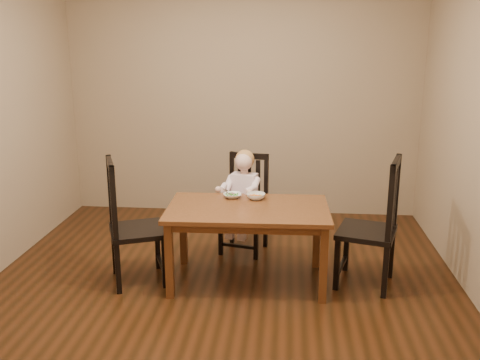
# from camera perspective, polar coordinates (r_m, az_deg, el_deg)

# --- Properties ---
(room) EXTENTS (4.01, 4.01, 2.71)m
(room) POSITION_cam_1_polar(r_m,az_deg,el_deg) (4.18, -2.01, 5.74)
(room) COLOR #3F1F0D
(room) RESTS_ON ground
(dining_table) EXTENTS (1.35, 0.83, 0.66)m
(dining_table) POSITION_cam_1_polar(r_m,az_deg,el_deg) (4.44, 0.85, -3.86)
(dining_table) COLOR #4D2B12
(dining_table) RESTS_ON room
(chair_child) EXTENTS (0.48, 0.47, 0.94)m
(chair_child) POSITION_cam_1_polar(r_m,az_deg,el_deg) (5.17, 0.55, -2.69)
(chair_child) COLOR black
(chair_child) RESTS_ON room
(chair_left) EXTENTS (0.58, 0.59, 1.07)m
(chair_left) POSITION_cam_1_polar(r_m,az_deg,el_deg) (4.56, -11.61, -4.66)
(chair_left) COLOR black
(chair_left) RESTS_ON room
(chair_right) EXTENTS (0.57, 0.58, 1.10)m
(chair_right) POSITION_cam_1_polar(r_m,az_deg,el_deg) (4.54, 14.09, -4.74)
(chair_right) COLOR black
(chair_right) RESTS_ON room
(toddler) EXTENTS (0.40, 0.46, 0.54)m
(toddler) POSITION_cam_1_polar(r_m,az_deg,el_deg) (5.08, 0.39, -1.32)
(toddler) COLOR white
(toddler) RESTS_ON chair_child
(bowl_peas) EXTENTS (0.19, 0.19, 0.04)m
(bowl_peas) POSITION_cam_1_polar(r_m,az_deg,el_deg) (4.66, -0.83, -1.67)
(bowl_peas) COLOR white
(bowl_peas) RESTS_ON dining_table
(bowl_veg) EXTENTS (0.21, 0.21, 0.05)m
(bowl_veg) POSITION_cam_1_polar(r_m,az_deg,el_deg) (4.62, 1.70, -1.74)
(bowl_veg) COLOR white
(bowl_veg) RESTS_ON dining_table
(fork) EXTENTS (0.09, 0.09, 0.05)m
(fork) POSITION_cam_1_polar(r_m,az_deg,el_deg) (4.64, -1.34, -1.44)
(fork) COLOR silver
(fork) RESTS_ON bowl_peas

